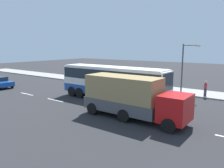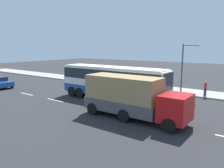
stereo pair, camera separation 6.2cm
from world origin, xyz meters
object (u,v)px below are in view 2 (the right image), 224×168
at_px(coach_bus, 112,80).
at_px(pedestrian_at_crossing, 205,87).
at_px(cargo_truck, 131,96).
at_px(street_lamp, 184,65).
at_px(pedestrian_near_curb, 148,79).

bearing_deg(coach_bus, pedestrian_at_crossing, 44.45).
bearing_deg(pedestrian_at_crossing, cargo_truck, 126.91).
distance_m(cargo_truck, street_lamp, 10.58).
xyz_separation_m(cargo_truck, pedestrian_at_crossing, (2.90, 10.80, -0.61)).
relative_size(coach_bus, cargo_truck, 1.44).
height_order(cargo_truck, street_lamp, street_lamp).
bearing_deg(pedestrian_near_curb, coach_bus, -172.35).
relative_size(coach_bus, pedestrian_near_curb, 7.00).
bearing_deg(pedestrian_at_crossing, street_lamp, 61.42).
distance_m(coach_bus, pedestrian_near_curb, 8.61).
height_order(coach_bus, pedestrian_near_curb, coach_bus).
xyz_separation_m(coach_bus, cargo_truck, (4.50, -3.74, -0.45)).
bearing_deg(street_lamp, pedestrian_at_crossing, 9.48).
relative_size(pedestrian_at_crossing, street_lamp, 0.30).
height_order(coach_bus, street_lamp, street_lamp).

